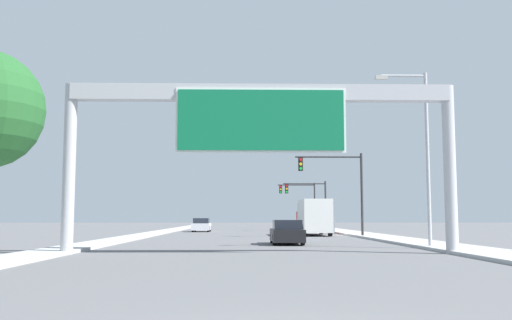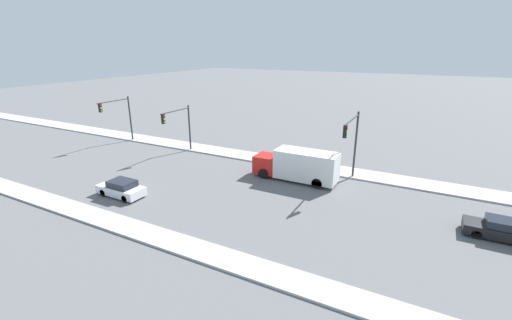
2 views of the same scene
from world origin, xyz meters
name	(u,v)px [view 2 (image 2 of 2)]	position (x,y,z in m)	size (l,w,h in m)	color
sidewalk_right	(183,145)	(9.50, 60.00, 0.07)	(3.00, 120.00, 0.15)	#B2B2B2
median_strip_left	(42,199)	(-9.00, 60.00, 0.07)	(2.00, 120.00, 0.15)	#B2B2B2
car_mid_left	(121,189)	(-5.25, 54.68, 0.68)	(1.84, 4.23, 1.44)	silver
car_far_center	(501,229)	(1.75, 26.61, 0.66)	(1.77, 4.38, 1.40)	black
truck_box_primary	(298,165)	(5.25, 42.49, 1.54)	(2.39, 8.16, 3.02)	red
traffic_light_near_intersection	(353,137)	(6.84, 38.00, 4.48)	(5.31, 0.32, 6.57)	#2D2D30
traffic_light_mid_block	(180,122)	(6.85, 58.00, 3.85)	(4.89, 0.32, 5.62)	#2D2D30
traffic_light_far_intersection	(120,113)	(6.90, 68.00, 4.12)	(4.92, 0.32, 6.03)	#2D2D30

